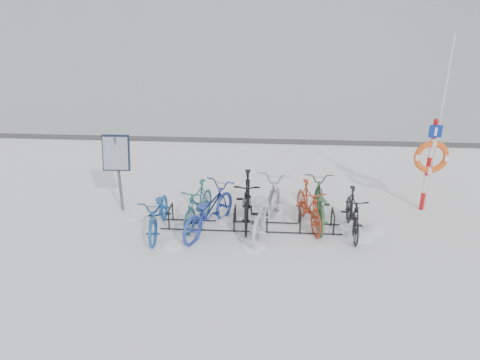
{
  "coord_description": "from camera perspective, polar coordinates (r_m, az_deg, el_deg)",
  "views": [
    {
      "loc": [
        0.35,
        -9.18,
        5.13
      ],
      "look_at": [
        -0.28,
        0.6,
        0.89
      ],
      "focal_mm": 35.0,
      "sensor_mm": 36.0,
      "label": 1
    }
  ],
  "objects": [
    {
      "name": "bike_5",
      "position": [
        10.52,
        8.4,
        -2.95
      ],
      "size": [
        0.87,
        1.75,
        1.01
      ],
      "primitive_type": "imported",
      "rotation": [
        0.0,
        0.0,
        0.24
      ],
      "color": "#A53216",
      "rests_on": "ground"
    },
    {
      "name": "bike_1",
      "position": [
        10.53,
        -5.14,
        -2.81
      ],
      "size": [
        0.85,
        1.71,
        0.99
      ],
      "primitive_type": "imported",
      "rotation": [
        0.0,
        0.0,
        -0.25
      ],
      "color": "#205F6C",
      "rests_on": "ground"
    },
    {
      "name": "bike_7",
      "position": [
        10.41,
        13.6,
        -3.73
      ],
      "size": [
        0.48,
        1.66,
        1.0
      ],
      "primitive_type": "imported",
      "rotation": [
        0.0,
        0.0,
        -0.01
      ],
      "color": "black",
      "rests_on": "ground"
    },
    {
      "name": "bike_3",
      "position": [
        10.5,
        0.89,
        -2.24
      ],
      "size": [
        0.59,
        1.96,
        1.17
      ],
      "primitive_type": "imported",
      "rotation": [
        0.0,
        0.0,
        0.02
      ],
      "color": "black",
      "rests_on": "ground"
    },
    {
      "name": "bike_rack",
      "position": [
        10.43,
        1.33,
        -4.92
      ],
      "size": [
        4.0,
        0.48,
        0.46
      ],
      "color": "black",
      "rests_on": "ground"
    },
    {
      "name": "lifebuoy_station",
      "position": [
        11.55,
        22.27,
        2.61
      ],
      "size": [
        0.79,
        0.22,
        4.08
      ],
      "color": "#B00E11",
      "rests_on": "ground"
    },
    {
      "name": "bike_4",
      "position": [
        10.19,
        3.25,
        -3.16
      ],
      "size": [
        1.28,
        2.33,
        1.16
      ],
      "primitive_type": "imported",
      "rotation": [
        0.0,
        0.0,
        2.9
      ],
      "color": "#B7B9BF",
      "rests_on": "ground"
    },
    {
      "name": "bike_0",
      "position": [
        10.3,
        -9.88,
        -3.83
      ],
      "size": [
        0.67,
        1.83,
        0.95
      ],
      "primitive_type": "imported",
      "rotation": [
        0.0,
        0.0,
        0.02
      ],
      "color": "#174F99",
      "rests_on": "ground"
    },
    {
      "name": "snow_drifts",
      "position": [
        10.34,
        4.26,
        -6.42
      ],
      "size": [
        5.86,
        2.13,
        0.21
      ],
      "color": "white",
      "rests_on": "ground"
    },
    {
      "name": "bike_2",
      "position": [
        10.21,
        -3.9,
        -3.47
      ],
      "size": [
        1.46,
        2.1,
        1.05
      ],
      "primitive_type": "imported",
      "rotation": [
        0.0,
        0.0,
        2.71
      ],
      "color": "#233CA1",
      "rests_on": "ground"
    },
    {
      "name": "quay_edge",
      "position": [
        15.91,
        2.26,
        4.77
      ],
      "size": [
        400.0,
        0.25,
        0.1
      ],
      "primitive_type": "cube",
      "color": "#3F3F42",
      "rests_on": "ground"
    },
    {
      "name": "ground",
      "position": [
        10.52,
        1.32,
        -5.79
      ],
      "size": [
        900.0,
        900.0,
        0.0
      ],
      "primitive_type": "plane",
      "color": "white",
      "rests_on": "ground"
    },
    {
      "name": "info_board",
      "position": [
        11.08,
        -14.81,
        2.68
      ],
      "size": [
        0.63,
        0.25,
        1.88
      ],
      "rotation": [
        0.0,
        0.0,
        0.02
      ],
      "color": "#595B5E",
      "rests_on": "ground"
    },
    {
      "name": "bike_6",
      "position": [
        10.72,
        9.65,
        -2.58
      ],
      "size": [
        0.69,
        1.9,
        0.99
      ],
      "primitive_type": "imported",
      "rotation": [
        0.0,
        0.0,
        3.12
      ],
      "color": "#2E5A35",
      "rests_on": "ground"
    }
  ]
}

